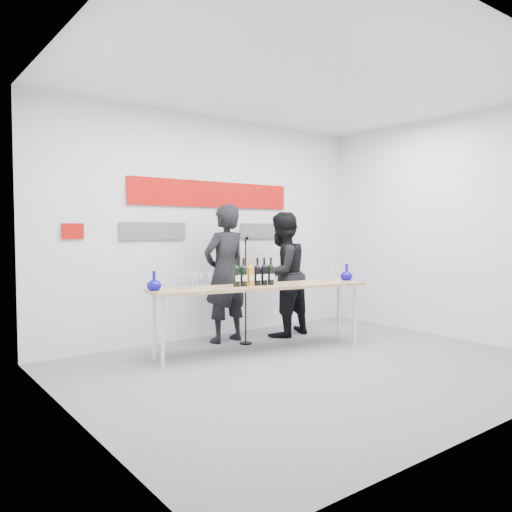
# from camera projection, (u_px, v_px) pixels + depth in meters

# --- Properties ---
(ground) EXTENTS (5.00, 5.00, 0.00)m
(ground) POSITION_uv_depth(u_px,v_px,m) (313.00, 367.00, 5.34)
(ground) COLOR slate
(ground) RESTS_ON ground
(back_wall) EXTENTS (5.00, 0.04, 3.00)m
(back_wall) POSITION_uv_depth(u_px,v_px,m) (213.00, 227.00, 6.85)
(back_wall) COLOR silver
(back_wall) RESTS_ON ground
(signage) EXTENTS (3.38, 0.02, 0.79)m
(signage) POSITION_uv_depth(u_px,v_px,m) (210.00, 205.00, 6.77)
(signage) COLOR #AF0C07
(signage) RESTS_ON back_wall
(tasting_table) EXTENTS (2.73, 1.06, 0.80)m
(tasting_table) POSITION_uv_depth(u_px,v_px,m) (261.00, 290.00, 5.96)
(tasting_table) COLOR tan
(tasting_table) RESTS_ON ground
(wine_bottles) EXTENTS (0.53, 0.18, 0.33)m
(wine_bottles) POSITION_uv_depth(u_px,v_px,m) (254.00, 272.00, 5.89)
(wine_bottles) COLOR black
(wine_bottles) RESTS_ON tasting_table
(decanter_left) EXTENTS (0.16, 0.16, 0.21)m
(decanter_left) POSITION_uv_depth(u_px,v_px,m) (154.00, 281.00, 5.43)
(decanter_left) COLOR #0E0790
(decanter_left) RESTS_ON tasting_table
(decanter_right) EXTENTS (0.16, 0.16, 0.21)m
(decanter_right) POSITION_uv_depth(u_px,v_px,m) (347.00, 272.00, 6.55)
(decanter_right) COLOR #0E0790
(decanter_right) RESTS_ON tasting_table
(glasses_left) EXTENTS (0.36, 0.28, 0.18)m
(glasses_left) POSITION_uv_depth(u_px,v_px,m) (193.00, 281.00, 5.57)
(glasses_left) COLOR silver
(glasses_left) RESTS_ON tasting_table
(glasses_right) EXTENTS (0.49, 0.30, 0.18)m
(glasses_right) POSITION_uv_depth(u_px,v_px,m) (322.00, 275.00, 6.32)
(glasses_right) COLOR silver
(glasses_right) RESTS_ON tasting_table
(presenter_left) EXTENTS (0.70, 0.50, 1.80)m
(presenter_left) POSITION_uv_depth(u_px,v_px,m) (225.00, 273.00, 6.49)
(presenter_left) COLOR black
(presenter_left) RESTS_ON ground
(presenter_right) EXTENTS (0.93, 0.79, 1.71)m
(presenter_right) POSITION_uv_depth(u_px,v_px,m) (282.00, 274.00, 6.87)
(presenter_right) COLOR black
(presenter_right) RESTS_ON ground
(mic_stand) EXTENTS (0.16, 0.16, 1.38)m
(mic_stand) POSITION_uv_depth(u_px,v_px,m) (246.00, 311.00, 6.39)
(mic_stand) COLOR black
(mic_stand) RESTS_ON ground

